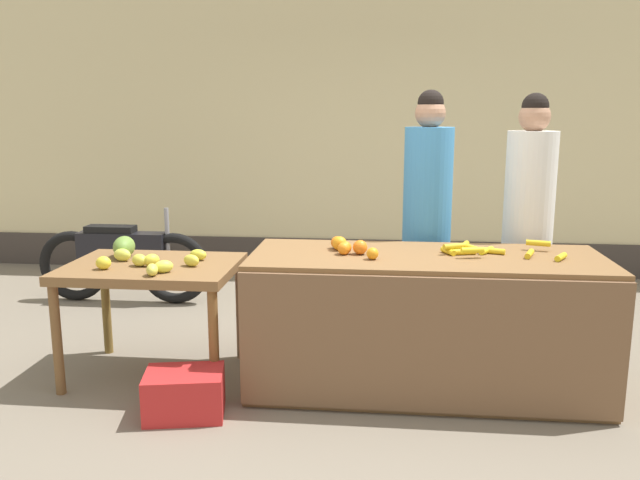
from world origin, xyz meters
The scene contains 12 objects.
ground_plane centered at (0.00, 0.00, 0.00)m, with size 24.00×24.00×0.00m, color #756B5B.
market_wall_back centered at (0.00, 3.02, 1.53)m, with size 9.33×0.23×3.13m.
fruit_stall_counter centered at (0.45, -0.01, 0.43)m, with size 2.15×0.85×0.85m.
side_table_wooden centered at (-1.29, 0.00, 0.66)m, with size 1.08×0.79×0.75m.
banana_bunch_pile centered at (0.84, 0.07, 0.88)m, with size 0.74×0.43×0.07m.
orange_pile centered at (-0.03, 0.01, 0.89)m, with size 0.31×0.36×0.09m.
mango_papaya_pile centered at (-1.38, 0.03, 0.81)m, with size 0.68×0.65×0.14m.
vendor_woman_blue_shirt centered at (0.49, 0.66, 0.94)m, with size 0.34×0.34×1.86m.
vendor_woman_white_shirt centered at (1.18, 0.64, 0.93)m, with size 0.34×0.34×1.83m.
parked_motorcycle centered at (-2.17, 1.58, 0.40)m, with size 1.60×0.18×0.88m.
produce_crate centered at (-0.92, -0.55, 0.13)m, with size 0.44×0.32×0.26m, color red.
produce_sack centered at (-0.50, 0.63, 0.30)m, with size 0.36×0.30×0.59m, color maroon.
Camera 1 is at (0.20, -3.85, 1.70)m, focal length 35.88 mm.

